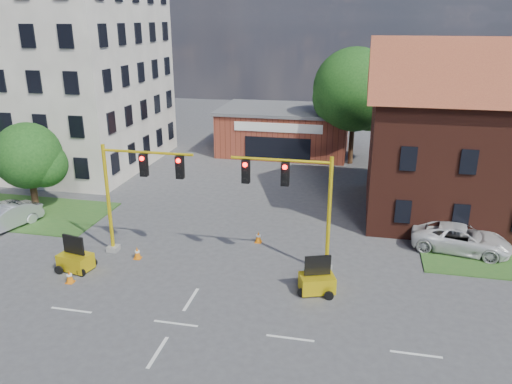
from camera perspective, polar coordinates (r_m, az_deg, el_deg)
ground at (r=22.58m, az=-9.16°, el=-14.62°), size 120.00×120.00×0.00m
lane_markings at (r=20.37m, az=-12.31°, el=-19.11°), size 60.00×36.00×0.01m
office_block at (r=47.82m, az=-23.57°, el=15.18°), size 18.40×15.40×20.60m
brick_shop at (r=48.97m, az=3.29°, el=7.12°), size 12.40×8.40×4.30m
tree_large at (r=44.83m, az=11.67°, el=11.04°), size 7.57×7.21×10.21m
tree_nw_front at (r=36.03m, az=-24.20°, el=3.55°), size 4.59×4.37×6.11m
signal_mast_west at (r=27.44m, az=-13.67°, el=0.52°), size 5.30×0.60×6.20m
signal_mast_east at (r=25.03m, az=4.67°, el=-0.82°), size 5.30×0.60×6.20m
trailer_west at (r=27.83m, az=-19.93°, el=-7.31°), size 1.82×1.39×1.87m
trailer_east at (r=24.40m, az=6.98°, el=-10.12°), size 1.89×1.56×1.85m
cone_a at (r=26.81m, az=-20.54°, el=-9.03°), size 0.40×0.40×0.70m
cone_b at (r=28.23m, az=-13.42°, el=-6.79°), size 0.40×0.40×0.70m
cone_c at (r=25.89m, az=7.84°, el=-8.92°), size 0.40×0.40×0.70m
cone_d at (r=29.36m, az=0.27°, el=-5.16°), size 0.40×0.40×0.70m
pickup_white at (r=30.45m, az=22.38°, el=-4.96°), size 5.72×3.39×1.49m
sedan_silver_front at (r=34.65m, az=-26.93°, el=-2.65°), size 2.97×5.00×1.56m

